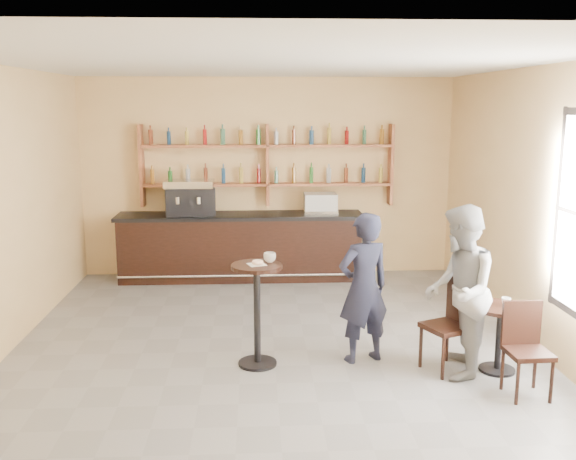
{
  "coord_description": "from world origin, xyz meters",
  "views": [
    {
      "loc": [
        -0.19,
        -6.93,
        2.77
      ],
      "look_at": [
        0.2,
        0.8,
        1.25
      ],
      "focal_mm": 40.0,
      "sensor_mm": 36.0,
      "label": 1
    }
  ],
  "objects_px": {
    "man_main": "(364,288)",
    "pastry_case": "(320,203)",
    "pedestal_table": "(257,315)",
    "patron_second": "(459,291)",
    "cafe_table": "(499,339)",
    "espresso_machine": "(190,197)",
    "bar_counter": "(241,246)",
    "chair_west": "(446,326)",
    "chair_south": "(528,352)"
  },
  "relations": [
    {
      "from": "man_main",
      "to": "pastry_case",
      "type": "bearing_deg",
      "value": -107.93
    },
    {
      "from": "pedestal_table",
      "to": "patron_second",
      "type": "distance_m",
      "value": 2.12
    },
    {
      "from": "cafe_table",
      "to": "espresso_machine",
      "type": "bearing_deg",
      "value": 133.01
    },
    {
      "from": "espresso_machine",
      "to": "pastry_case",
      "type": "xyz_separation_m",
      "value": [
        2.07,
        0.0,
        -0.11
      ]
    },
    {
      "from": "bar_counter",
      "to": "espresso_machine",
      "type": "distance_m",
      "value": 1.12
    },
    {
      "from": "espresso_machine",
      "to": "chair_west",
      "type": "xyz_separation_m",
      "value": [
        3.02,
        -3.78,
        -0.84
      ]
    },
    {
      "from": "pastry_case",
      "to": "cafe_table",
      "type": "distance_m",
      "value": 4.2
    },
    {
      "from": "chair_west",
      "to": "patron_second",
      "type": "distance_m",
      "value": 0.42
    },
    {
      "from": "cafe_table",
      "to": "bar_counter",
      "type": "bearing_deg",
      "value": 126.01
    },
    {
      "from": "espresso_machine",
      "to": "cafe_table",
      "type": "distance_m",
      "value": 5.33
    },
    {
      "from": "chair_west",
      "to": "pastry_case",
      "type": "bearing_deg",
      "value": 170.2
    },
    {
      "from": "man_main",
      "to": "bar_counter",
      "type": "bearing_deg",
      "value": -87.94
    },
    {
      "from": "chair_south",
      "to": "espresso_machine",
      "type": "bearing_deg",
      "value": 126.68
    },
    {
      "from": "man_main",
      "to": "cafe_table",
      "type": "distance_m",
      "value": 1.5
    },
    {
      "from": "bar_counter",
      "to": "chair_west",
      "type": "height_order",
      "value": "bar_counter"
    },
    {
      "from": "patron_second",
      "to": "pastry_case",
      "type": "bearing_deg",
      "value": -149.0
    },
    {
      "from": "bar_counter",
      "to": "chair_south",
      "type": "xyz_separation_m",
      "value": [
        2.83,
        -4.43,
        -0.08
      ]
    },
    {
      "from": "bar_counter",
      "to": "pastry_case",
      "type": "bearing_deg",
      "value": 0.0
    },
    {
      "from": "man_main",
      "to": "chair_south",
      "type": "height_order",
      "value": "man_main"
    },
    {
      "from": "espresso_machine",
      "to": "man_main",
      "type": "distance_m",
      "value": 4.13
    },
    {
      "from": "espresso_machine",
      "to": "cafe_table",
      "type": "xyz_separation_m",
      "value": [
        3.57,
        -3.83,
        -0.97
      ]
    },
    {
      "from": "chair_west",
      "to": "chair_south",
      "type": "relative_size",
      "value": 1.08
    },
    {
      "from": "espresso_machine",
      "to": "chair_south",
      "type": "height_order",
      "value": "espresso_machine"
    },
    {
      "from": "cafe_table",
      "to": "patron_second",
      "type": "height_order",
      "value": "patron_second"
    },
    {
      "from": "man_main",
      "to": "patron_second",
      "type": "relative_size",
      "value": 0.93
    },
    {
      "from": "cafe_table",
      "to": "man_main",
      "type": "bearing_deg",
      "value": 165.37
    },
    {
      "from": "chair_south",
      "to": "cafe_table",
      "type": "bearing_deg",
      "value": 92.17
    },
    {
      "from": "espresso_machine",
      "to": "chair_south",
      "type": "distance_m",
      "value": 5.79
    },
    {
      "from": "bar_counter",
      "to": "cafe_table",
      "type": "distance_m",
      "value": 4.74
    },
    {
      "from": "bar_counter",
      "to": "espresso_machine",
      "type": "bearing_deg",
      "value": 180.0
    },
    {
      "from": "bar_counter",
      "to": "chair_west",
      "type": "bearing_deg",
      "value": -59.42
    },
    {
      "from": "pastry_case",
      "to": "man_main",
      "type": "distance_m",
      "value": 3.49
    },
    {
      "from": "bar_counter",
      "to": "patron_second",
      "type": "relative_size",
      "value": 2.19
    },
    {
      "from": "pastry_case",
      "to": "chair_south",
      "type": "distance_m",
      "value": 4.76
    },
    {
      "from": "man_main",
      "to": "chair_west",
      "type": "height_order",
      "value": "man_main"
    },
    {
      "from": "chair_west",
      "to": "pedestal_table",
      "type": "bearing_deg",
      "value": -121.03
    },
    {
      "from": "chair_south",
      "to": "pedestal_table",
      "type": "bearing_deg",
      "value": 158.26
    },
    {
      "from": "espresso_machine",
      "to": "pastry_case",
      "type": "height_order",
      "value": "espresso_machine"
    },
    {
      "from": "bar_counter",
      "to": "cafe_table",
      "type": "height_order",
      "value": "bar_counter"
    },
    {
      "from": "chair_south",
      "to": "patron_second",
      "type": "xyz_separation_m",
      "value": [
        -0.51,
        0.56,
        0.44
      ]
    },
    {
      "from": "espresso_machine",
      "to": "man_main",
      "type": "xyz_separation_m",
      "value": [
        2.19,
        -3.47,
        -0.5
      ]
    },
    {
      "from": "pedestal_table",
      "to": "chair_south",
      "type": "distance_m",
      "value": 2.73
    },
    {
      "from": "espresso_machine",
      "to": "chair_west",
      "type": "relative_size",
      "value": 0.78
    },
    {
      "from": "pedestal_table",
      "to": "bar_counter",
      "type": "bearing_deg",
      "value": 94.12
    },
    {
      "from": "pastry_case",
      "to": "espresso_machine",
      "type": "bearing_deg",
      "value": -176.62
    },
    {
      "from": "chair_west",
      "to": "patron_second",
      "type": "xyz_separation_m",
      "value": [
        0.09,
        -0.09,
        0.4
      ]
    },
    {
      "from": "bar_counter",
      "to": "chair_south",
      "type": "bearing_deg",
      "value": -57.39
    },
    {
      "from": "espresso_machine",
      "to": "chair_west",
      "type": "distance_m",
      "value": 4.91
    },
    {
      "from": "man_main",
      "to": "pedestal_table",
      "type": "bearing_deg",
      "value": -16.75
    },
    {
      "from": "chair_west",
      "to": "chair_south",
      "type": "xyz_separation_m",
      "value": [
        0.6,
        -0.65,
        -0.04
      ]
    }
  ]
}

